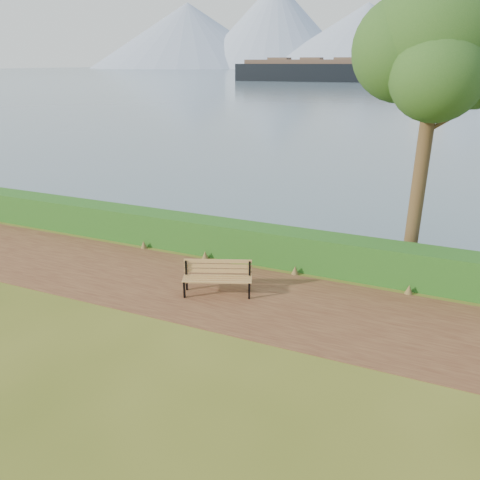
% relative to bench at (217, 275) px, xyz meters
% --- Properties ---
extents(ground, '(140.00, 140.00, 0.00)m').
position_rel_bench_xyz_m(ground, '(-0.16, -0.27, -0.48)').
color(ground, '#4C5618').
rests_on(ground, ground).
extents(path, '(40.00, 3.40, 0.01)m').
position_rel_bench_xyz_m(path, '(-0.16, 0.03, -0.48)').
color(path, '#4F2A1B').
rests_on(path, ground).
extents(hedge, '(32.00, 0.85, 1.00)m').
position_rel_bench_xyz_m(hedge, '(-0.16, 2.33, 0.02)').
color(hedge, '#144614').
rests_on(hedge, ground).
extents(water, '(700.00, 510.00, 0.00)m').
position_rel_bench_xyz_m(water, '(-0.16, 259.73, -0.48)').
color(water, '#465F71').
rests_on(water, ground).
extents(mountains, '(585.00, 190.00, 70.00)m').
position_rel_bench_xyz_m(mountains, '(-9.33, 405.78, 27.21)').
color(mountains, '#8394AF').
rests_on(mountains, ground).
extents(bench, '(1.73, 1.05, 0.84)m').
position_rel_bench_xyz_m(bench, '(0.00, 0.00, 0.00)').
color(bench, black).
rests_on(bench, ground).
extents(tree, '(4.06, 3.39, 7.80)m').
position_rel_bench_xyz_m(tree, '(4.18, 3.50, 5.31)').
color(tree, '#3B2818').
rests_on(tree, ground).
extents(cargo_ship, '(67.68, 15.38, 20.37)m').
position_rel_bench_xyz_m(cargo_ship, '(-18.68, 133.06, 2.55)').
color(cargo_ship, black).
rests_on(cargo_ship, ground).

